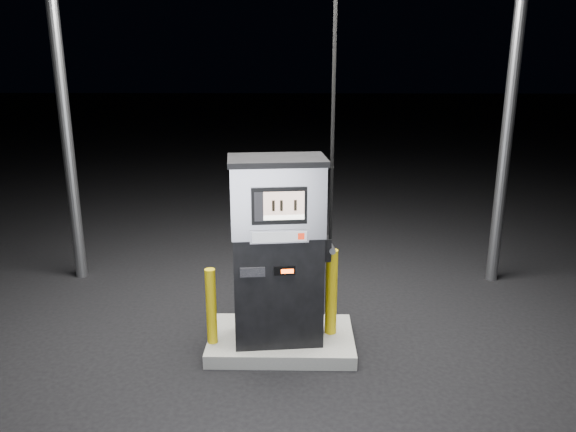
{
  "coord_description": "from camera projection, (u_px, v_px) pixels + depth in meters",
  "views": [
    {
      "loc": [
        0.18,
        -5.63,
        3.18
      ],
      "look_at": [
        0.08,
        0.0,
        1.52
      ],
      "focal_mm": 35.0,
      "sensor_mm": 36.0,
      "label": 1
    }
  ],
  "objects": [
    {
      "name": "bollard_left",
      "position": [
        211.0,
        306.0,
        5.97
      ],
      "size": [
        0.11,
        0.11,
        0.85
      ],
      "primitive_type": "cylinder",
      "rotation": [
        0.0,
        0.0,
        -0.01
      ],
      "color": "gold",
      "rests_on": "pump_island"
    },
    {
      "name": "fuel_dispenser",
      "position": [
        278.0,
        249.0,
        5.89
      ],
      "size": [
        1.14,
        0.7,
        4.17
      ],
      "rotation": [
        0.0,
        0.0,
        0.11
      ],
      "color": "black",
      "rests_on": "pump_island"
    },
    {
      "name": "bollard_right",
      "position": [
        331.0,
        292.0,
        6.16
      ],
      "size": [
        0.16,
        0.16,
        0.98
      ],
      "primitive_type": "cylinder",
      "rotation": [
        0.0,
        0.0,
        -0.28
      ],
      "color": "gold",
      "rests_on": "pump_island"
    },
    {
      "name": "pump_island",
      "position": [
        281.0,
        340.0,
        6.28
      ],
      "size": [
        1.6,
        1.0,
        0.15
      ],
      "primitive_type": "cube",
      "color": "slate",
      "rests_on": "ground"
    },
    {
      "name": "ground",
      "position": [
        281.0,
        346.0,
        6.3
      ],
      "size": [
        80.0,
        80.0,
        0.0
      ],
      "primitive_type": "plane",
      "color": "black",
      "rests_on": "ground"
    }
  ]
}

